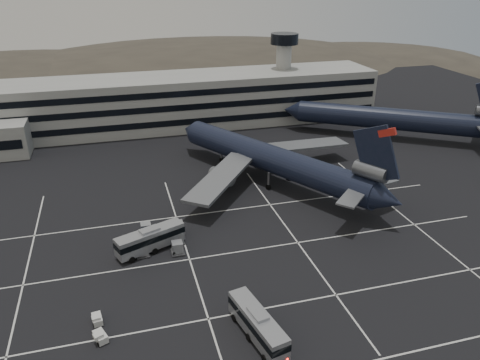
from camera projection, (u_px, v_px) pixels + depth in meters
name	position (u px, v px, depth m)	size (l,w,h in m)	color
ground	(233.00, 268.00, 70.39)	(260.00, 260.00, 0.00)	black
lane_markings	(238.00, 264.00, 71.25)	(90.00, 55.62, 0.01)	silver
terminal	(157.00, 104.00, 129.13)	(125.00, 26.00, 24.00)	gray
hills	(180.00, 87.00, 228.77)	(352.00, 180.00, 44.00)	#38332B
trijet_main	(274.00, 159.00, 96.09)	(42.04, 52.65, 18.08)	black
trijet_far	(395.00, 118.00, 121.52)	(50.77, 37.86, 18.08)	black
bus_near	(258.00, 323.00, 56.36)	(4.75, 11.26, 3.87)	gray
bus_far	(150.00, 239.00, 73.86)	(11.42, 6.66, 3.98)	gray
tug_a	(97.00, 319.00, 59.28)	(1.56, 2.24, 1.33)	silver
tug_b	(101.00, 337.00, 56.43)	(2.04, 2.50, 1.40)	silver
uld_cluster	(161.00, 238.00, 76.30)	(8.85, 10.00, 2.00)	#2D2D30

